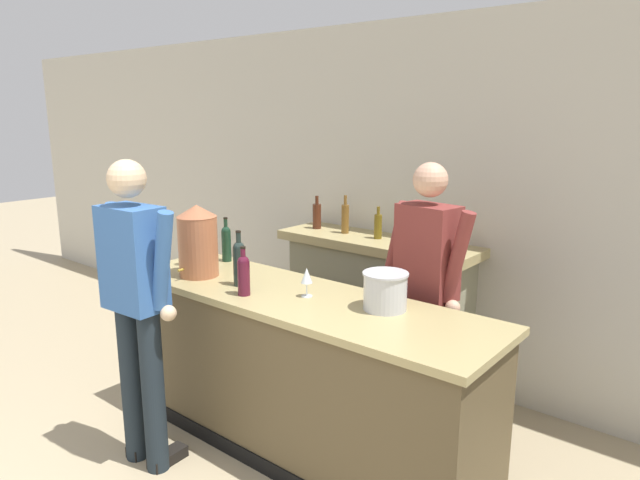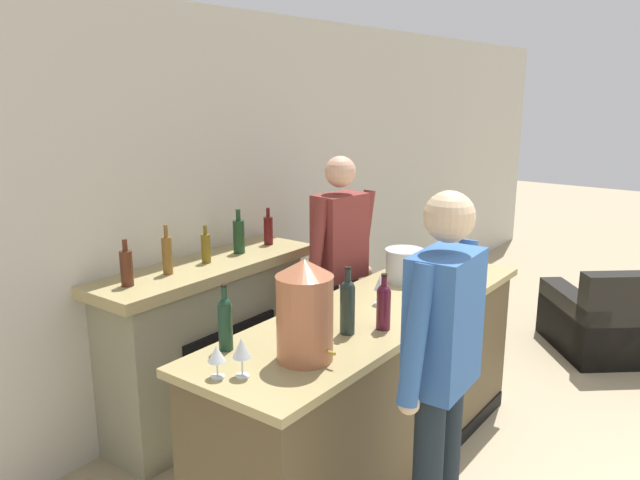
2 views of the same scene
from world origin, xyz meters
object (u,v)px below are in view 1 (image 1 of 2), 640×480
object	(u,v)px
ice_bucket_steel	(385,291)
wine_glass_near_bucket	(186,247)
fireplace_stone	(376,306)
copper_dispenser	(198,240)
wine_bottle_port_short	(226,242)
wine_bottle_rose_blush	(239,261)
person_customer	(137,302)
wine_glass_by_dispenser	(307,277)
person_bartender	(425,291)
wine_glass_front_left	(183,247)
wine_bottle_burgundy_dark	(244,273)

from	to	relation	value
ice_bucket_steel	wine_glass_near_bucket	xyz separation A→B (m)	(-1.69, -0.04, -0.00)
fireplace_stone	copper_dispenser	xyz separation A→B (m)	(-0.57, -1.28, 0.68)
wine_bottle_port_short	wine_bottle_rose_blush	world-z (taller)	wine_bottle_rose_blush
person_customer	copper_dispenser	world-z (taller)	person_customer
fireplace_stone	copper_dispenser	distance (m)	1.55
person_customer	wine_glass_by_dispenser	bearing A→B (deg)	46.92
fireplace_stone	wine_glass_by_dispenser	world-z (taller)	fireplace_stone
person_bartender	wine_glass_front_left	world-z (taller)	person_bartender
ice_bucket_steel	wine_glass_front_left	xyz separation A→B (m)	(-1.62, -0.12, 0.02)
wine_bottle_rose_blush	ice_bucket_steel	bearing A→B (deg)	12.26
person_customer	wine_bottle_rose_blush	bearing A→B (deg)	72.50
fireplace_stone	person_bartender	bearing A→B (deg)	-37.66
ice_bucket_steel	wine_bottle_rose_blush	size ratio (longest dim) A/B	0.72
wine_bottle_burgundy_dark	wine_glass_by_dispenser	distance (m)	0.38
fireplace_stone	wine_glass_front_left	size ratio (longest dim) A/B	9.03
ice_bucket_steel	wine_glass_by_dispenser	distance (m)	0.49
person_bartender	wine_glass_by_dispenser	xyz separation A→B (m)	(-0.46, -0.60, 0.14)
wine_bottle_burgundy_dark	wine_bottle_rose_blush	size ratio (longest dim) A/B	0.84
person_bartender	fireplace_stone	bearing A→B (deg)	142.34
wine_bottle_port_short	wine_glass_by_dispenser	bearing A→B (deg)	-14.30
person_bartender	wine_bottle_port_short	distance (m)	1.49
copper_dispenser	wine_glass_near_bucket	world-z (taller)	copper_dispenser
fireplace_stone	wine_glass_near_bucket	size ratio (longest dim) A/B	11.00
wine_glass_by_dispenser	wine_glass_near_bucket	bearing A→B (deg)	176.78
fireplace_stone	person_bartender	distance (m)	1.01
wine_bottle_port_short	wine_glass_near_bucket	distance (m)	0.30
fireplace_stone	wine_bottle_burgundy_dark	size ratio (longest dim) A/B	5.45
fireplace_stone	wine_glass_near_bucket	xyz separation A→B (m)	(-0.94, -1.09, 0.54)
copper_dispenser	wine_bottle_rose_blush	bearing A→B (deg)	3.01
wine_glass_front_left	wine_glass_by_dispenser	bearing A→B (deg)	0.58
fireplace_stone	ice_bucket_steel	bearing A→B (deg)	-54.59
wine_bottle_rose_blush	wine_glass_front_left	world-z (taller)	wine_bottle_rose_blush
ice_bucket_steel	wine_bottle_burgundy_dark	bearing A→B (deg)	-157.83
wine_bottle_port_short	fireplace_stone	bearing A→B (deg)	52.01
fireplace_stone	person_customer	distance (m)	1.96
fireplace_stone	wine_glass_by_dispenser	bearing A→B (deg)	-76.78
person_bartender	wine_bottle_port_short	size ratio (longest dim) A/B	5.50
person_bartender	wine_bottle_rose_blush	bearing A→B (deg)	-143.11
wine_bottle_port_short	ice_bucket_steel	bearing A→B (deg)	-5.56
wine_glass_by_dispenser	wine_glass_near_bucket	xyz separation A→B (m)	(-1.22, 0.07, -0.02)
ice_bucket_steel	wine_bottle_port_short	distance (m)	1.47
copper_dispenser	wine_glass_by_dispenser	xyz separation A→B (m)	(0.84, 0.12, -0.12)
ice_bucket_steel	wine_bottle_port_short	xyz separation A→B (m)	(-1.46, 0.14, 0.04)
person_customer	wine_glass_near_bucket	world-z (taller)	person_customer
fireplace_stone	ice_bucket_steel	distance (m)	1.40
wine_bottle_burgundy_dark	ice_bucket_steel	bearing A→B (deg)	22.17
person_customer	person_bartender	size ratio (longest dim) A/B	1.02
person_customer	copper_dispenser	bearing A→B (deg)	106.70
person_customer	wine_glass_near_bucket	xyz separation A→B (m)	(-0.55, 0.78, 0.10)
person_bartender	wine_bottle_burgundy_dark	xyz separation A→B (m)	(-0.77, -0.81, 0.15)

